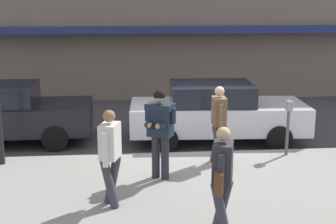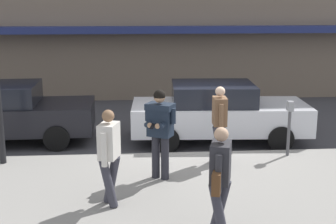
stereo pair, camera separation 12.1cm
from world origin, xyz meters
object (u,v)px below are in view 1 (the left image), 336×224
at_px(pedestrian_with_bag, 222,175).
at_px(parking_meter, 288,120).
at_px(parked_sedan_mid, 216,112).
at_px(man_texting_on_phone, 160,125).
at_px(pedestrian_in_light_coat, 110,152).
at_px(parked_sedan_near, 1,113).
at_px(pedestrian_dark_coat, 219,120).

distance_m(pedestrian_with_bag, parking_meter, 4.28).
relative_size(parked_sedan_mid, parking_meter, 3.61).
height_order(parked_sedan_mid, man_texting_on_phone, man_texting_on_phone).
bearing_deg(pedestrian_in_light_coat, parked_sedan_near, 123.83).
bearing_deg(pedestrian_dark_coat, pedestrian_with_bag, -100.19).
bearing_deg(man_texting_on_phone, pedestrian_with_bag, -72.91).
bearing_deg(pedestrian_in_light_coat, parked_sedan_mid, 57.28).
relative_size(pedestrian_in_light_coat, parking_meter, 1.34).
bearing_deg(pedestrian_with_bag, pedestrian_in_light_coat, 143.32).
distance_m(man_texting_on_phone, parking_meter, 3.25).
bearing_deg(parked_sedan_mid, parking_meter, -51.18).
bearing_deg(pedestrian_in_light_coat, pedestrian_dark_coat, 41.59).
xyz_separation_m(pedestrian_with_bag, pedestrian_dark_coat, (0.58, 3.25, 0.00)).
distance_m(pedestrian_in_light_coat, pedestrian_dark_coat, 3.02).
xyz_separation_m(man_texting_on_phone, parking_meter, (3.00, 1.22, -0.28)).
height_order(parked_sedan_near, pedestrian_in_light_coat, pedestrian_in_light_coat).
bearing_deg(pedestrian_dark_coat, parked_sedan_mid, 80.57).
distance_m(parked_sedan_mid, man_texting_on_phone, 3.35).
distance_m(pedestrian_in_light_coat, pedestrian_with_bag, 2.09).
height_order(parked_sedan_near, pedestrian_with_bag, pedestrian_with_bag).
relative_size(parked_sedan_mid, pedestrian_with_bag, 2.70).
relative_size(parked_sedan_near, pedestrian_in_light_coat, 2.68).
bearing_deg(parking_meter, pedestrian_in_light_coat, -148.77).
distance_m(man_texting_on_phone, pedestrian_dark_coat, 1.57).
xyz_separation_m(parked_sedan_near, man_texting_on_phone, (3.87, -3.21, 0.46)).
bearing_deg(parked_sedan_mid, pedestrian_with_bag, -99.90).
bearing_deg(pedestrian_in_light_coat, parking_meter, 31.23).
height_order(parked_sedan_near, man_texting_on_phone, man_texting_on_phone).
distance_m(man_texting_on_phone, pedestrian_in_light_coat, 1.50).
height_order(parked_sedan_near, pedestrian_dark_coat, pedestrian_dark_coat).
bearing_deg(man_texting_on_phone, pedestrian_dark_coat, 32.22).
xyz_separation_m(man_texting_on_phone, pedestrian_in_light_coat, (-0.93, -1.17, -0.14)).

